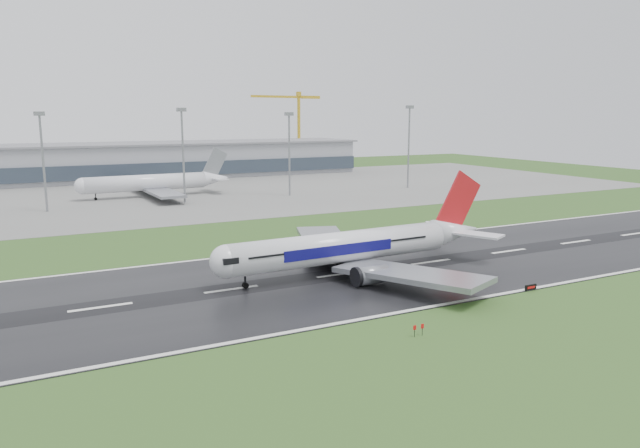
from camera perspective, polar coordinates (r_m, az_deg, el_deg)
ground at (r=97.09m, az=-8.54°, el=-6.29°), size 520.00×520.00×0.00m
runway at (r=97.08m, az=-8.54°, el=-6.26°), size 400.00×45.00×0.10m
apron at (r=217.13m, az=-19.19°, el=2.50°), size 400.00×130.00×0.08m
terminal at (r=275.67m, az=-21.07°, el=5.51°), size 240.00×36.00×15.00m
main_airliner at (r=105.28m, az=3.86°, el=-0.25°), size 57.27×54.73×16.37m
parked_airliner at (r=212.73m, az=-15.86°, el=4.68°), size 55.61×52.05×15.75m
tower_crane at (r=318.51m, az=-2.05°, el=9.04°), size 40.65×5.66×40.42m
runway_sign at (r=101.21m, az=19.63°, el=-5.80°), size 2.28×0.88×1.04m
floodmast_2 at (r=189.01m, az=-25.10°, el=5.22°), size 0.64×0.64×27.67m
floodmast_3 at (r=194.70m, az=-13.04°, el=6.24°), size 0.64×0.64×28.97m
floodmast_4 at (r=206.92m, az=-2.97°, el=6.54°), size 0.64×0.64×27.68m
floodmast_5 at (r=232.01m, az=8.54°, el=7.19°), size 0.64×0.64×30.35m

